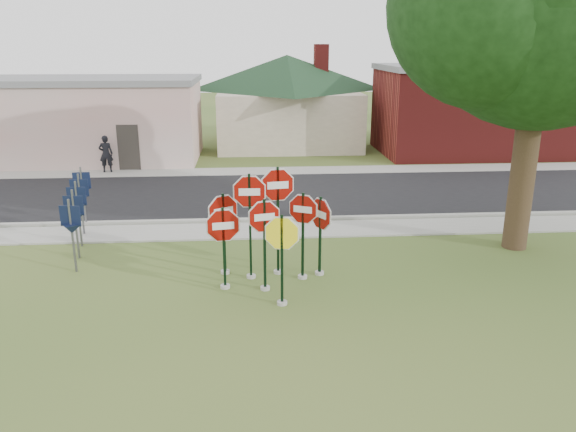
{
  "coord_description": "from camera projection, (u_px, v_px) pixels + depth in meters",
  "views": [
    {
      "loc": [
        -0.37,
        -11.73,
        5.81
      ],
      "look_at": [
        0.62,
        2.0,
        1.58
      ],
      "focal_mm": 35.0,
      "sensor_mm": 36.0,
      "label": 1
    }
  ],
  "objects": [
    {
      "name": "curb",
      "position": [
        260.0,
        220.0,
        19.09
      ],
      "size": [
        60.0,
        0.2,
        0.14
      ],
      "primitive_type": "cube",
      "color": "gray",
      "rests_on": "ground"
    },
    {
      "name": "stop_sign_far_left",
      "position": [
        224.0,
        223.0,
        14.43
      ],
      "size": [
        1.02,
        0.59,
        2.3
      ],
      "color": "#A3A098",
      "rests_on": "ground"
    },
    {
      "name": "stop_sign_far_right",
      "position": [
        320.0,
        226.0,
        14.38
      ],
      "size": [
        0.6,
        0.98,
        2.23
      ],
      "color": "#A3A098",
      "rests_on": "ground"
    },
    {
      "name": "stop_sign_yellow",
      "position": [
        282.0,
        249.0,
        12.66
      ],
      "size": [
        1.08,
        0.24,
        2.29
      ],
      "color": "#A3A098",
      "rests_on": "ground"
    },
    {
      "name": "route_sign_row",
      "position": [
        78.0,
        207.0,
        16.47
      ],
      "size": [
        1.43,
        4.63,
        2.0
      ],
      "color": "#59595E",
      "rests_on": "ground"
    },
    {
      "name": "building_stucco",
      "position": [
        79.0,
        118.0,
        28.82
      ],
      "size": [
        12.2,
        6.2,
        4.2
      ],
      "color": "beige",
      "rests_on": "ground"
    },
    {
      "name": "pedestrian",
      "position": [
        106.0,
        154.0,
        26.06
      ],
      "size": [
        0.67,
        0.48,
        1.72
      ],
      "primitive_type": "imported",
      "rotation": [
        0.0,
        0.0,
        3.26
      ],
      "color": "black",
      "rests_on": "sidewalk_far"
    },
    {
      "name": "ground",
      "position": [
        267.0,
        307.0,
        12.91
      ],
      "size": [
        120.0,
        120.0,
        0.0
      ],
      "primitive_type": "plane",
      "color": "#3A5620",
      "rests_on": "ground"
    },
    {
      "name": "road",
      "position": [
        258.0,
        195.0,
        22.44
      ],
      "size": [
        60.0,
        7.0,
        0.04
      ],
      "primitive_type": "cube",
      "color": "black",
      "rests_on": "ground"
    },
    {
      "name": "sidewalk_far",
      "position": [
        256.0,
        171.0,
        26.54
      ],
      "size": [
        60.0,
        1.6,
        0.06
      ],
      "primitive_type": "cube",
      "color": "gray",
      "rests_on": "ground"
    },
    {
      "name": "building_house",
      "position": [
        287.0,
        82.0,
        32.95
      ],
      "size": [
        11.6,
        11.6,
        6.2
      ],
      "color": "beige",
      "rests_on": "ground"
    },
    {
      "name": "stop_sign_back_left",
      "position": [
        250.0,
        210.0,
        14.02
      ],
      "size": [
        1.15,
        0.24,
        2.88
      ],
      "color": "#A3A098",
      "rests_on": "ground"
    },
    {
      "name": "stop_sign_right",
      "position": [
        303.0,
        225.0,
        14.1
      ],
      "size": [
        0.95,
        0.47,
        2.39
      ],
      "color": "#A3A098",
      "rests_on": "ground"
    },
    {
      "name": "stop_sign_center",
      "position": [
        264.0,
        232.0,
        13.42
      ],
      "size": [
        1.06,
        0.26,
        2.42
      ],
      "color": "#A3A098",
      "rests_on": "ground"
    },
    {
      "name": "sidewalk_near",
      "position": [
        261.0,
        230.0,
        18.15
      ],
      "size": [
        60.0,
        1.6,
        0.06
      ],
      "primitive_type": "cube",
      "color": "gray",
      "rests_on": "ground"
    },
    {
      "name": "stop_sign_back_right",
      "position": [
        278.0,
        203.0,
        14.28
      ],
      "size": [
        1.17,
        0.24,
        2.99
      ],
      "color": "#A3A098",
      "rests_on": "ground"
    },
    {
      "name": "building_brick",
      "position": [
        474.0,
        109.0,
        30.66
      ],
      "size": [
        10.2,
        6.2,
        4.75
      ],
      "color": "maroon",
      "rests_on": "ground"
    },
    {
      "name": "stop_sign_left",
      "position": [
        224.0,
        238.0,
        13.56
      ],
      "size": [
        1.12,
        0.24,
        2.2
      ],
      "color": "#A3A098",
      "rests_on": "ground"
    }
  ]
}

